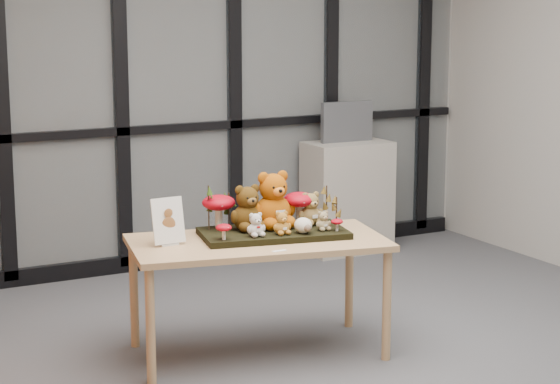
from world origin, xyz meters
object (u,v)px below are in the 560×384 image
diorama_tray (273,233)px  bear_small_yellow (282,222)px  bear_white_bow (256,223)px  sign_holder (168,224)px  plush_cream_hedgehog (303,225)px  bear_brown_medium (247,205)px  cabinet (347,197)px  mushroom_back_right (299,207)px  bear_tan_back (310,207)px  mushroom_back_left (219,210)px  monitor (347,122)px  mushroom_front_left (224,231)px  bear_beige_small (323,220)px  display_table (258,251)px  bear_pooh_yellow (273,196)px  mushroom_front_right (337,224)px

diorama_tray → bear_small_yellow: (-0.01, -0.11, 0.09)m
bear_white_bow → sign_holder: bearing=170.6°
bear_white_bow → plush_cream_hedgehog: bear_white_bow is taller
bear_brown_medium → plush_cream_hedgehog: bearing=-32.5°
bear_brown_medium → cabinet: bearing=56.3°
diorama_tray → bear_small_yellow: bear_small_yellow is taller
mushroom_back_right → cabinet: bearing=50.9°
plush_cream_hedgehog → bear_tan_back: bearing=61.9°
mushroom_back_left → sign_holder: 0.37m
plush_cream_hedgehog → monitor: 2.43m
diorama_tray → monitor: size_ratio=1.82×
mushroom_back_left → bear_brown_medium: bearing=-39.5°
sign_holder → cabinet: 2.76m
mushroom_front_left → cabinet: size_ratio=0.11×
mushroom_back_right → bear_beige_small: bearing=-78.6°
bear_beige_small → mushroom_back_left: (-0.50, 0.32, 0.04)m
display_table → mushroom_back_right: bearing=29.1°
diorama_tray → bear_tan_back: (0.26, 0.03, 0.12)m
bear_brown_medium → plush_cream_hedgehog: size_ratio=2.88×
monitor → mushroom_front_left: bearing=-136.1°
bear_pooh_yellow → sign_holder: size_ratio=1.37×
bear_pooh_yellow → bear_beige_small: 0.32m
sign_holder → bear_white_bow: bearing=-24.2°
mushroom_front_right → plush_cream_hedgehog: bearing=168.8°
bear_white_bow → mushroom_front_right: size_ratio=1.92×
bear_tan_back → plush_cream_hedgehog: size_ratio=2.15×
bear_small_yellow → mushroom_front_left: (-0.34, 0.03, -0.02)m
bear_tan_back → mushroom_back_left: size_ratio=1.00×
bear_small_yellow → bear_pooh_yellow: bearing=89.0°
cabinet → mushroom_back_right: bearing=-129.1°
bear_tan_back → mushroom_front_right: (0.05, -0.21, -0.07)m
bear_pooh_yellow → mushroom_front_left: size_ratio=3.69×
diorama_tray → display_table: bearing=-153.4°
bear_pooh_yellow → mushroom_back_left: bearing=170.5°
bear_pooh_yellow → plush_cream_hedgehog: bear_pooh_yellow is taller
bear_small_yellow → display_table: bearing=156.2°
bear_brown_medium → display_table: bearing=-74.4°
plush_cream_hedgehog → bear_small_yellow: bearing=175.0°
display_table → bear_beige_small: size_ratio=12.29×
bear_beige_small → mushroom_back_right: mushroom_back_right is taller
bear_pooh_yellow → mushroom_back_right: bearing=8.9°
mushroom_back_right → display_table: bearing=-162.7°
bear_tan_back → bear_white_bow: bearing=-152.9°
bear_white_bow → bear_pooh_yellow: bearing=52.2°
display_table → mushroom_back_right: (0.32, 0.10, 0.21)m
bear_white_bow → mushroom_front_right: 0.48m
mushroom_back_left → mushroom_back_right: 0.47m
bear_white_bow → mushroom_front_right: (0.46, -0.10, -0.04)m
display_table → bear_tan_back: bear_tan_back is taller
mushroom_back_right → mushroom_front_left: mushroom_back_right is taller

